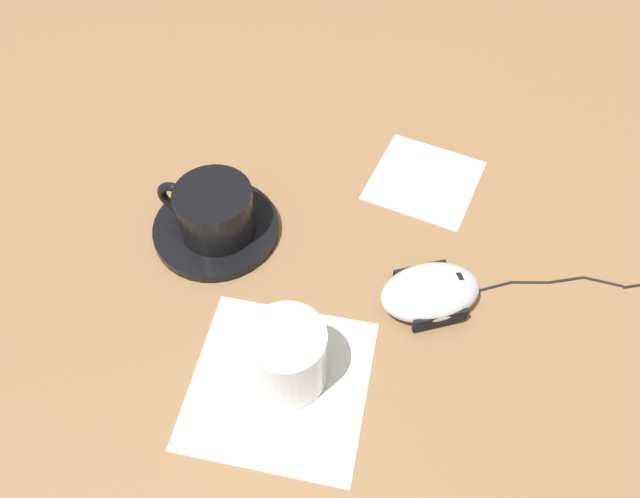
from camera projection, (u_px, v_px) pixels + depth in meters
ground_plane at (300, 304)px, 0.65m from camera, size 3.00×3.00×0.00m
saucer at (218, 228)px, 0.70m from camera, size 0.14×0.14×0.01m
coffee_cup at (216, 210)px, 0.67m from camera, size 0.11×0.08×0.06m
computer_mouse at (433, 292)px, 0.63m from camera, size 0.11×0.08×0.04m
mouse_cable at (588, 282)px, 0.66m from camera, size 0.24×0.02×0.00m
napkin_under_glass at (282, 383)px, 0.59m from camera, size 0.20×0.20×0.00m
drinking_glass at (291, 356)px, 0.57m from camera, size 0.07×0.07×0.08m
napkin_spare at (426, 180)px, 0.75m from camera, size 0.16×0.16×0.00m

